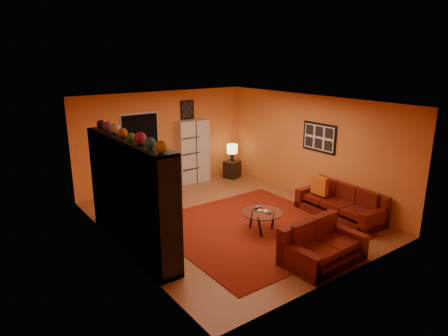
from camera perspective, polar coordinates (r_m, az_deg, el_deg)
floor at (r=8.97m, az=0.80°, el=-7.27°), size 6.00×6.00×0.00m
ceiling at (r=8.30m, az=0.87°, el=9.46°), size 6.00×6.00×0.00m
wall_back at (r=11.03m, az=-8.59°, el=4.07°), size 6.00×0.00×6.00m
wall_front at (r=6.52m, az=16.92°, el=-4.88°), size 6.00×0.00×6.00m
wall_left at (r=7.38m, az=-14.90°, el=-2.26°), size 0.00×6.00×6.00m
wall_right at (r=10.20m, az=12.15°, el=2.92°), size 0.00×6.00×6.00m
rug at (r=8.53m, az=4.19°, el=-8.56°), size 3.60×3.60×0.01m
doorway at (r=10.76m, az=-11.73°, el=2.08°), size 0.95×0.10×2.04m
wall_art_right at (r=9.93m, az=13.46°, el=4.26°), size 0.03×1.00×0.70m
wall_art_back at (r=11.24m, az=-5.28°, el=8.29°), size 0.42×0.03×0.52m
entertainment_unit at (r=7.54m, az=-13.18°, el=-3.76°), size 0.45×3.00×2.10m
tv at (r=7.55m, az=-12.73°, el=-4.18°), size 0.94×0.12×0.54m
sofa at (r=9.39m, az=16.49°, el=-5.00°), size 0.90×2.03×0.85m
loveseat at (r=7.37m, az=13.50°, el=-10.72°), size 1.49×0.94×0.85m
throw_pillow at (r=9.44m, az=13.51°, el=-2.45°), size 0.12×0.42×0.42m
coffee_table at (r=8.26m, az=5.40°, el=-6.59°), size 0.85×0.85×0.42m
storage_cabinet at (r=11.33m, az=-4.46°, el=2.39°), size 0.92×0.47×1.78m
bowl_chair at (r=10.31m, az=-7.98°, el=-2.48°), size 0.70×0.70×0.57m
side_table at (r=11.82m, az=1.16°, el=-0.19°), size 0.51×0.51×0.50m
table_lamp at (r=11.66m, az=1.18°, el=2.69°), size 0.31×0.31×0.51m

